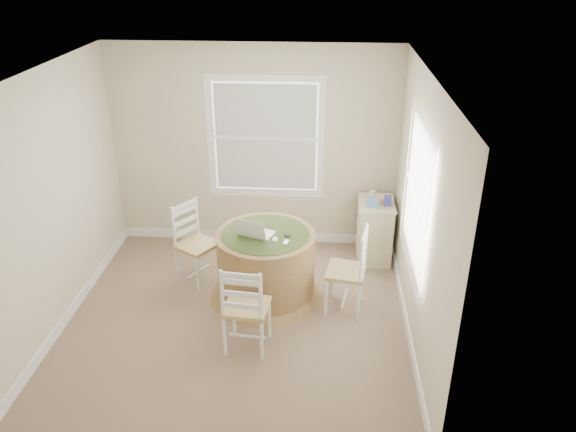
{
  "coord_description": "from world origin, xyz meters",
  "views": [
    {
      "loc": [
        0.88,
        -4.85,
        3.64
      ],
      "look_at": [
        0.52,
        0.45,
        1.03
      ],
      "focal_mm": 35.0,
      "sensor_mm": 36.0,
      "label": 1
    }
  ],
  "objects_px": {
    "round_table": "(266,262)",
    "chair_right": "(346,271)",
    "chair_near": "(247,307)",
    "corner_chest": "(374,231)",
    "chair_left": "(197,245)",
    "laptop": "(256,232)"
  },
  "relations": [
    {
      "from": "chair_left",
      "to": "chair_near",
      "type": "xyz_separation_m",
      "value": [
        0.73,
        -1.18,
        0.0
      ]
    },
    {
      "from": "round_table",
      "to": "chair_near",
      "type": "distance_m",
      "value": 0.92
    },
    {
      "from": "chair_right",
      "to": "corner_chest",
      "type": "distance_m",
      "value": 1.19
    },
    {
      "from": "round_table",
      "to": "corner_chest",
      "type": "bearing_deg",
      "value": 47.5
    },
    {
      "from": "chair_right",
      "to": "corner_chest",
      "type": "xyz_separation_m",
      "value": [
        0.39,
        1.12,
        -0.08
      ]
    },
    {
      "from": "corner_chest",
      "to": "round_table",
      "type": "bearing_deg",
      "value": -143.96
    },
    {
      "from": "chair_near",
      "to": "laptop",
      "type": "relative_size",
      "value": 2.22
    },
    {
      "from": "laptop",
      "to": "chair_near",
      "type": "bearing_deg",
      "value": 111.54
    },
    {
      "from": "chair_near",
      "to": "chair_right",
      "type": "distance_m",
      "value": 1.21
    },
    {
      "from": "chair_right",
      "to": "corner_chest",
      "type": "relative_size",
      "value": 1.22
    },
    {
      "from": "corner_chest",
      "to": "chair_right",
      "type": "bearing_deg",
      "value": -109.17
    },
    {
      "from": "chair_near",
      "to": "laptop",
      "type": "bearing_deg",
      "value": -83.42
    },
    {
      "from": "chair_left",
      "to": "corner_chest",
      "type": "distance_m",
      "value": 2.2
    },
    {
      "from": "round_table",
      "to": "chair_right",
      "type": "relative_size",
      "value": 1.35
    },
    {
      "from": "chair_left",
      "to": "chair_near",
      "type": "height_order",
      "value": "same"
    },
    {
      "from": "chair_left",
      "to": "chair_right",
      "type": "height_order",
      "value": "same"
    },
    {
      "from": "chair_right",
      "to": "laptop",
      "type": "distance_m",
      "value": 1.05
    },
    {
      "from": "laptop",
      "to": "corner_chest",
      "type": "distance_m",
      "value": 1.72
    },
    {
      "from": "round_table",
      "to": "chair_right",
      "type": "bearing_deg",
      "value": -1.13
    },
    {
      "from": "laptop",
      "to": "corner_chest",
      "type": "xyz_separation_m",
      "value": [
        1.37,
        0.96,
        -0.43
      ]
    },
    {
      "from": "chair_left",
      "to": "laptop",
      "type": "relative_size",
      "value": 2.22
    },
    {
      "from": "chair_left",
      "to": "laptop",
      "type": "bearing_deg",
      "value": -79.38
    }
  ]
}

